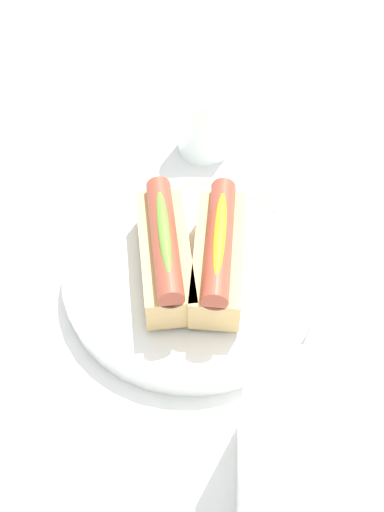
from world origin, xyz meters
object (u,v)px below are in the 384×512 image
hotdog_back (219,251)px  napkin_box (270,453)px  serving_bowl (192,276)px  hotdog_front (165,251)px  water_glass (205,124)px

hotdog_back → napkin_box: size_ratio=1.02×
serving_bowl → hotdog_back: 0.05m
serving_bowl → hotdog_back: hotdog_back is taller
napkin_box → hotdog_back: bearing=-168.1°
hotdog_front → water_glass: 0.22m
hotdog_back → napkin_box: (0.21, 0.06, 0.02)m
hotdog_front → water_glass: (-0.22, 0.01, -0.02)m
hotdog_front → hotdog_back: size_ratio=1.04×
hotdog_front → hotdog_back: (-0.01, 0.05, 0.00)m
serving_bowl → hotdog_back: (-0.00, 0.03, 0.04)m
serving_bowl → water_glass: bearing=-176.4°
water_glass → napkin_box: 0.44m
serving_bowl → napkin_box: size_ratio=1.83×
serving_bowl → napkin_box: 0.23m
hotdog_front → water_glass: hotdog_front is taller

